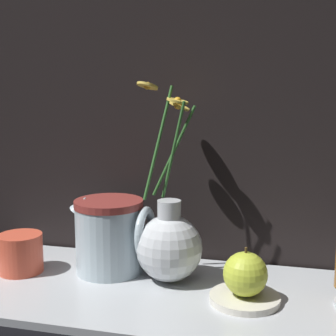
% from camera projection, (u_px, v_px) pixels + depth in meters
% --- Properties ---
extents(ground_plane, '(6.00, 6.00, 0.00)m').
position_uv_depth(ground_plane, '(170.00, 297.00, 0.75)').
color(ground_plane, black).
extents(shelf, '(0.73, 0.30, 0.01)m').
position_uv_depth(shelf, '(170.00, 293.00, 0.75)').
color(shelf, '#B2B7BC').
rests_on(shelf, ground_plane).
extents(vase_with_flowers, '(0.13, 0.15, 0.33)m').
position_uv_depth(vase_with_flowers, '(169.00, 243.00, 0.77)').
color(vase_with_flowers, silver).
rests_on(vase_with_flowers, shelf).
extents(yellow_mug, '(0.09, 0.08, 0.07)m').
position_uv_depth(yellow_mug, '(20.00, 253.00, 0.81)').
color(yellow_mug, '#DB5138').
rests_on(yellow_mug, shelf).
extents(ceramic_pitcher, '(0.14, 0.12, 0.14)m').
position_uv_depth(ceramic_pitcher, '(111.00, 232.00, 0.81)').
color(ceramic_pitcher, silver).
rests_on(ceramic_pitcher, shelf).
extents(saucer_plate, '(0.11, 0.11, 0.01)m').
position_uv_depth(saucer_plate, '(245.00, 298.00, 0.70)').
color(saucer_plate, silver).
rests_on(saucer_plate, shelf).
extents(orange_fruit, '(0.07, 0.07, 0.07)m').
position_uv_depth(orange_fruit, '(245.00, 274.00, 0.70)').
color(orange_fruit, '#B7C638').
rests_on(orange_fruit, saucer_plate).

